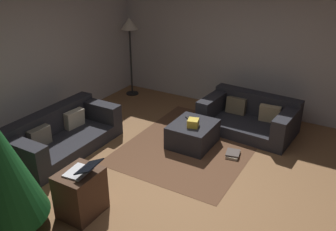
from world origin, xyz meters
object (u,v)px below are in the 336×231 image
(tv_remote, at_px, (189,118))
(ottoman, at_px, (193,134))
(laptop, at_px, (82,170))
(side_table, at_px, (81,193))
(couch_left, at_px, (61,135))
(gift_box, at_px, (193,123))
(book_stack, at_px, (233,154))
(couch_right, at_px, (250,117))
(corner_lamp, at_px, (130,30))

(tv_remote, bearing_deg, ottoman, -99.75)
(laptop, bearing_deg, side_table, 96.30)
(couch_left, distance_m, tv_remote, 2.14)
(gift_box, relative_size, book_stack, 0.60)
(couch_left, relative_size, tv_remote, 11.87)
(couch_right, bearing_deg, corner_lamp, -3.17)
(corner_lamp, bearing_deg, tv_remote, -121.31)
(couch_left, height_order, gift_box, couch_left)
(couch_left, xyz_separation_m, couch_right, (2.25, -2.45, -0.00))
(ottoman, xyz_separation_m, side_table, (-2.24, 0.41, 0.10))
(gift_box, relative_size, side_table, 0.31)
(tv_remote, bearing_deg, side_table, -154.58)
(couch_left, bearing_deg, laptop, 54.86)
(laptop, bearing_deg, couch_right, -16.78)
(ottoman, relative_size, tv_remote, 4.85)
(ottoman, distance_m, book_stack, 0.75)
(couch_left, bearing_deg, gift_box, 121.06)
(gift_box, xyz_separation_m, laptop, (-2.14, 0.39, 0.19))
(couch_right, bearing_deg, tv_remote, 53.49)
(tv_remote, bearing_deg, gift_box, -107.45)
(ottoman, xyz_separation_m, tv_remote, (0.13, 0.14, 0.21))
(ottoman, xyz_separation_m, book_stack, (-0.01, -0.73, -0.16))
(couch_right, relative_size, tv_remote, 10.54)
(side_table, bearing_deg, gift_box, -11.81)
(couch_right, xyz_separation_m, corner_lamp, (0.38, 2.90, 1.21))
(ottoman, relative_size, gift_box, 4.19)
(corner_lamp, bearing_deg, ottoman, -122.03)
(couch_left, bearing_deg, book_stack, 115.17)
(laptop, height_order, corner_lamp, corner_lamp)
(couch_right, bearing_deg, book_stack, 99.06)
(side_table, distance_m, book_stack, 2.52)
(gift_box, height_order, tv_remote, gift_box)
(tv_remote, distance_m, laptop, 2.38)
(couch_left, relative_size, gift_box, 10.26)
(tv_remote, height_order, side_table, side_table)
(tv_remote, height_order, corner_lamp, corner_lamp)
(gift_box, relative_size, laptop, 0.43)
(couch_left, bearing_deg, tv_remote, 128.58)
(ottoman, distance_m, tv_remote, 0.28)
(couch_left, height_order, book_stack, couch_left)
(tv_remote, relative_size, book_stack, 0.52)
(couch_right, height_order, book_stack, couch_right)
(couch_left, distance_m, laptop, 1.83)
(couch_left, distance_m, book_stack, 2.81)
(couch_left, relative_size, corner_lamp, 1.11)
(couch_right, height_order, side_table, couch_right)
(couch_right, distance_m, ottoman, 1.22)
(book_stack, relative_size, corner_lamp, 0.18)
(ottoman, distance_m, gift_box, 0.28)
(couch_left, xyz_separation_m, corner_lamp, (2.62, 0.45, 1.21))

